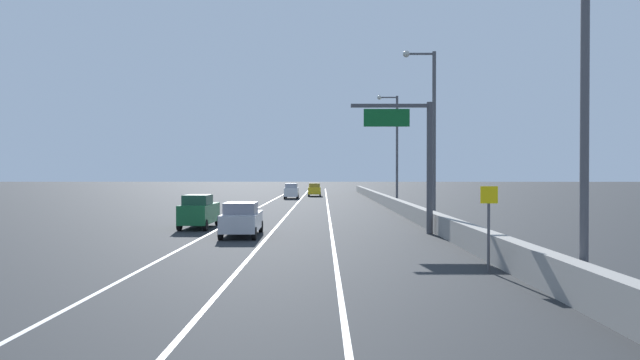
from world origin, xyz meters
TOP-DOWN VIEW (x-y plane):
  - ground_plane at (0.00, 64.00)m, footprint 320.00×320.00m
  - lane_stripe_left at (-5.50, 55.00)m, footprint 0.16×130.00m
  - lane_stripe_center at (-2.00, 55.00)m, footprint 0.16×130.00m
  - lane_stripe_right at (1.50, 55.00)m, footprint 0.16×130.00m
  - jersey_barrier_right at (7.69, 40.00)m, footprint 0.60×120.00m
  - overhead_sign_gantry at (6.35, 25.83)m, footprint 4.68×0.36m
  - speed_advisory_sign at (6.79, 13.59)m, footprint 0.60×0.11m
  - lamp_post_right_near at (8.00, 9.60)m, footprint 2.14×0.44m
  - lamp_post_right_second at (7.93, 30.05)m, footprint 2.14×0.44m
  - lamp_post_right_third at (8.27, 50.51)m, footprint 2.14×0.44m
  - car_white_0 at (-3.31, 70.00)m, footprint 1.93×4.78m
  - car_yellow_1 at (-0.28, 78.08)m, footprint 1.93×4.38m
  - car_silver_2 at (-3.46, 24.67)m, footprint 2.06×4.83m
  - car_green_3 at (-6.79, 29.08)m, footprint 1.82×4.51m

SIDE VIEW (x-z plane):
  - ground_plane at x=0.00m, z-range 0.00..0.00m
  - lane_stripe_left at x=-5.50m, z-range 0.00..0.00m
  - lane_stripe_center at x=-2.00m, z-range 0.00..0.00m
  - lane_stripe_right at x=1.50m, z-range 0.00..0.00m
  - jersey_barrier_right at x=7.69m, z-range 0.00..1.10m
  - car_silver_2 at x=-3.46m, z-range 0.00..1.87m
  - car_yellow_1 at x=-0.28m, z-range 0.00..1.98m
  - car_white_0 at x=-3.31m, z-range 0.00..2.09m
  - car_green_3 at x=-6.79m, z-range -0.01..2.11m
  - speed_advisory_sign at x=6.79m, z-range 0.26..3.26m
  - overhead_sign_gantry at x=6.35m, z-range 0.98..8.48m
  - lamp_post_right_near at x=8.00m, z-range 0.77..12.12m
  - lamp_post_right_second at x=7.93m, z-range 0.77..12.12m
  - lamp_post_right_third at x=8.27m, z-range 0.77..12.12m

